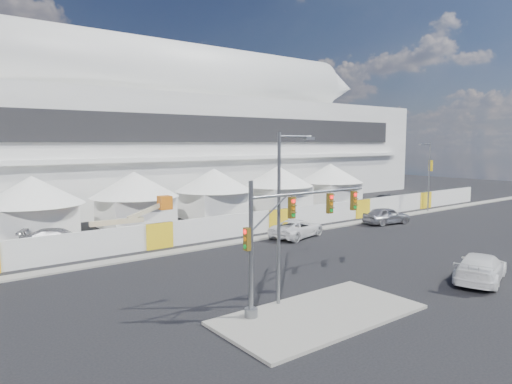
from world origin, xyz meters
TOP-DOWN VIEW (x-y plane):
  - ground at (0.00, 0.00)m, footprint 160.00×160.00m
  - median_island at (-6.00, -3.00)m, footprint 10.00×5.00m
  - far_curb at (20.00, 12.50)m, footprint 80.00×1.20m
  - stadium at (8.71, 41.50)m, footprint 80.00×24.80m
  - tent_row at (0.50, 24.00)m, footprint 53.40×8.40m
  - hoarding_fence at (6.00, 14.50)m, footprint 70.00×0.25m
  - scaffold_tower at (46.00, 36.00)m, footprint 4.40×4.40m
  - sedan_silver at (16.87, 10.40)m, footprint 2.84×5.32m
  - pickup_curb at (5.37, 11.08)m, footprint 4.01×6.17m
  - pickup_near at (5.47, -4.87)m, footprint 4.06×6.25m
  - lot_car_b at (28.84, 19.26)m, footprint 2.18×4.53m
  - lot_car_c at (-12.32, 18.83)m, footprint 4.60×5.96m
  - traffic_mast at (-7.04, -1.41)m, footprint 7.90×0.62m
  - streetlight_median at (-6.50, -0.80)m, footprint 2.36×0.24m
  - streetlight_curb at (27.39, 12.50)m, footprint 2.43×0.55m
  - boom_lift at (-9.26, 16.11)m, footprint 7.70×1.96m

SIDE VIEW (x-z plane):
  - ground at x=0.00m, z-range 0.00..0.00m
  - far_curb at x=20.00m, z-range 0.00..0.12m
  - median_island at x=-6.00m, z-range 0.00..0.15m
  - lot_car_b at x=28.84m, z-range 0.00..1.49m
  - pickup_curb at x=5.37m, z-range 0.00..1.58m
  - lot_car_c at x=-12.32m, z-range 0.00..1.61m
  - pickup_near at x=5.47m, z-range 0.00..1.68m
  - sedan_silver at x=16.87m, z-range 0.00..1.72m
  - hoarding_fence at x=6.00m, z-range 0.00..2.00m
  - boom_lift at x=-9.26m, z-range -0.90..2.99m
  - tent_row at x=0.50m, z-range 0.45..5.85m
  - traffic_mast at x=-7.04m, z-range 0.52..6.86m
  - streetlight_curb at x=27.39m, z-range 0.66..8.87m
  - streetlight_median at x=-6.50m, z-range 0.78..9.32m
  - scaffold_tower at x=46.00m, z-range 0.00..12.00m
  - stadium at x=8.71m, z-range -1.54..20.44m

